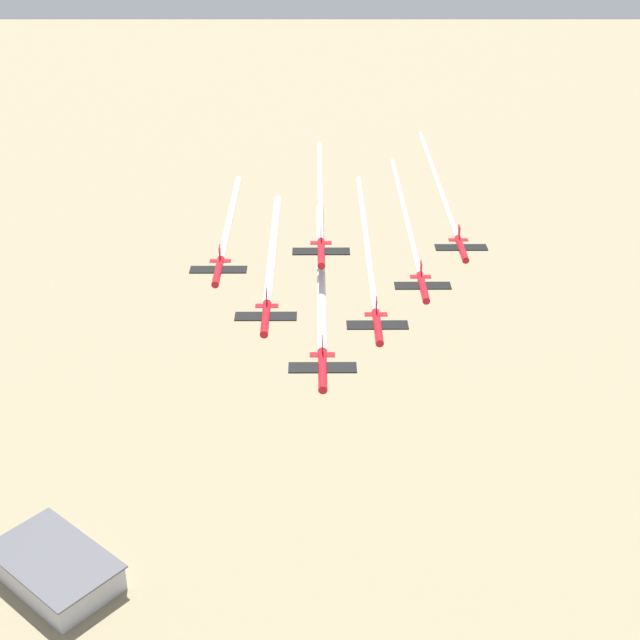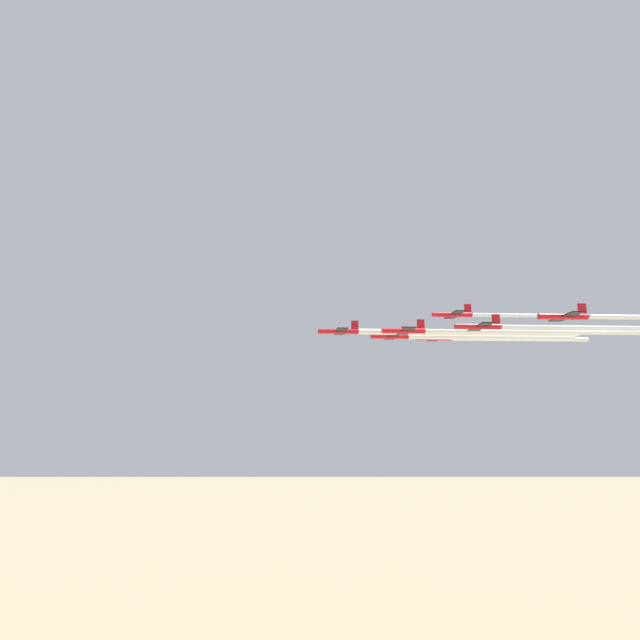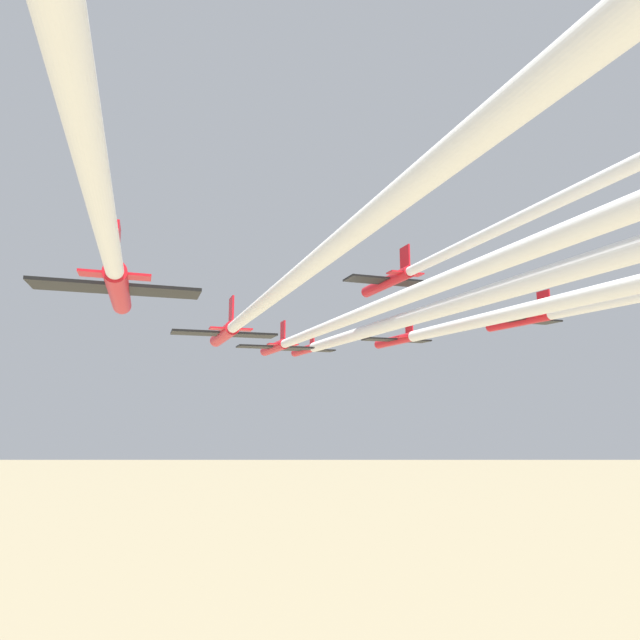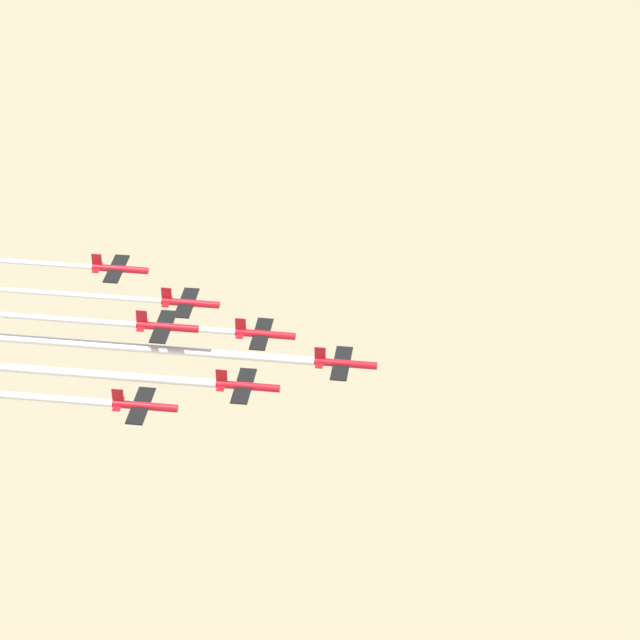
{
  "view_description": "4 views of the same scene",
  "coord_description": "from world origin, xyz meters",
  "px_view_note": "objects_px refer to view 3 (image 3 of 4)",
  "views": [
    {
      "loc": [
        65.39,
        -120.78,
        180.23
      ],
      "look_at": [
        4.63,
        -50.03,
        129.56
      ],
      "focal_mm": 50.0,
      "sensor_mm": 36.0,
      "label": 1
    },
    {
      "loc": [
        91.2,
        4.33,
        108.63
      ],
      "look_at": [
        14.81,
        -55.76,
        128.49
      ],
      "focal_mm": 28.0,
      "sensor_mm": 36.0,
      "label": 2
    },
    {
      "loc": [
        -16.62,
        4.97,
        120.52
      ],
      "look_at": [
        6.82,
        -54.37,
        130.66
      ],
      "focal_mm": 28.0,
      "sensor_mm": 36.0,
      "label": 3
    },
    {
      "loc": [
        -102.38,
        -176.09,
        242.87
      ],
      "look_at": [
        9.63,
        -49.82,
        131.12
      ],
      "focal_mm": 85.0,
      "sensor_mm": 36.0,
      "label": 4
    }
  ],
  "objects_px": {
    "jet_1": "(275,347)",
    "jet_4": "(388,281)",
    "jet_2": "(396,340)",
    "jet_3": "(224,334)",
    "jet_0": "(305,350)",
    "jet_6": "(119,289)",
    "jet_5": "(520,320)"
  },
  "relations": [
    {
      "from": "jet_1",
      "to": "jet_4",
      "type": "xyz_separation_m",
      "value": [
        -13.2,
        4.43,
        4.86
      ]
    },
    {
      "from": "jet_1",
      "to": "jet_0",
      "type": "bearing_deg",
      "value": 59.53
    },
    {
      "from": "jet_4",
      "to": "jet_0",
      "type": "bearing_deg",
      "value": 90.0
    },
    {
      "from": "jet_3",
      "to": "jet_1",
      "type": "bearing_deg",
      "value": 59.53
    },
    {
      "from": "jet_5",
      "to": "jet_6",
      "type": "xyz_separation_m",
      "value": [
        18.77,
        32.2,
        -2.07
      ]
    },
    {
      "from": "jet_1",
      "to": "jet_4",
      "type": "height_order",
      "value": "jet_4"
    },
    {
      "from": "jet_6",
      "to": "jet_2",
      "type": "bearing_deg",
      "value": 40.36
    },
    {
      "from": "jet_4",
      "to": "jet_6",
      "type": "height_order",
      "value": "jet_4"
    },
    {
      "from": "jet_5",
      "to": "jet_1",
      "type": "bearing_deg",
      "value": 150.46
    },
    {
      "from": "jet_0",
      "to": "jet_1",
      "type": "xyz_separation_m",
      "value": [
        -2.54,
        13.68,
        -1.06
      ]
    },
    {
      "from": "jet_0",
      "to": "jet_1",
      "type": "relative_size",
      "value": 1.0
    },
    {
      "from": "jet_1",
      "to": "jet_4",
      "type": "relative_size",
      "value": 1.0
    },
    {
      "from": "jet_0",
      "to": "jet_2",
      "type": "bearing_deg",
      "value": -59.53
    },
    {
      "from": "jet_0",
      "to": "jet_1",
      "type": "bearing_deg",
      "value": -120.47
    },
    {
      "from": "jet_1",
      "to": "jet_3",
      "type": "distance_m",
      "value": 13.92
    },
    {
      "from": "jet_3",
      "to": "jet_4",
      "type": "distance_m",
      "value": 15.06
    },
    {
      "from": "jet_1",
      "to": "jet_6",
      "type": "height_order",
      "value": "jet_6"
    },
    {
      "from": "jet_1",
      "to": "jet_3",
      "type": "relative_size",
      "value": 1.0
    },
    {
      "from": "jet_2",
      "to": "jet_3",
      "type": "distance_m",
      "value": 24.39
    },
    {
      "from": "jet_3",
      "to": "jet_2",
      "type": "bearing_deg",
      "value": 29.54
    },
    {
      "from": "jet_3",
      "to": "jet_4",
      "type": "bearing_deg",
      "value": 0.0
    },
    {
      "from": "jet_0",
      "to": "jet_3",
      "type": "bearing_deg",
      "value": -120.47
    },
    {
      "from": "jet_2",
      "to": "jet_3",
      "type": "xyz_separation_m",
      "value": [
        8.11,
        22.94,
        -1.68
      ]
    },
    {
      "from": "jet_3",
      "to": "jet_0",
      "type": "bearing_deg",
      "value": 59.53
    },
    {
      "from": "jet_2",
      "to": "jet_5",
      "type": "bearing_deg",
      "value": -59.53
    },
    {
      "from": "jet_5",
      "to": "jet_6",
      "type": "distance_m",
      "value": 37.32
    },
    {
      "from": "jet_2",
      "to": "jet_4",
      "type": "distance_m",
      "value": 14.37
    },
    {
      "from": "jet_0",
      "to": "jet_4",
      "type": "xyz_separation_m",
      "value": [
        -15.74,
        18.11,
        3.8
      ]
    },
    {
      "from": "jet_1",
      "to": "jet_3",
      "type": "bearing_deg",
      "value": -120.47
    },
    {
      "from": "jet_1",
      "to": "jet_4",
      "type": "bearing_deg",
      "value": -59.53
    },
    {
      "from": "jet_0",
      "to": "jet_5",
      "type": "height_order",
      "value": "jet_5"
    },
    {
      "from": "jet_1",
      "to": "jet_2",
      "type": "bearing_deg",
      "value": 0.0
    }
  ]
}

